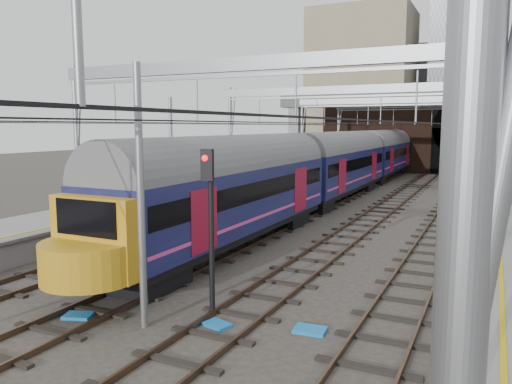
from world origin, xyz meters
The scene contains 12 objects.
ground centered at (0.00, 0.00, 0.00)m, with size 160.00×160.00×0.00m, color #38332D.
tracks centered at (0.00, 15.00, 0.02)m, with size 14.40×80.00×0.22m.
overhead_line centered at (0.00, 21.49, 6.57)m, with size 16.80×80.00×8.00m.
retaining_wall centered at (1.40, 51.93, 4.33)m, with size 28.00×2.75×9.00m.
overbridge centered at (0.00, 46.00, 7.27)m, with size 28.00×3.00×9.25m.
city_skyline centered at (2.73, 70.48, 17.09)m, with size 37.50×27.50×60.00m.
train_main centered at (-2.00, 36.09, 2.58)m, with size 2.94×68.04×5.02m.
train_second centered at (-6.00, 26.36, 2.37)m, with size 2.60×30.15×4.54m.
signal_near_centre centered at (1.22, 3.47, 3.02)m, with size 0.37×0.46×4.77m.
equip_cover_a centered at (1.76, 2.88, 0.04)m, with size 0.73×0.51×0.09m, color blue.
equip_cover_b centered at (-2.13, 1.73, 0.05)m, with size 0.77×0.54×0.09m, color blue.
equip_cover_c centered at (4.15, 3.62, 0.05)m, with size 0.84×0.59×0.10m, color blue.
Camera 1 is at (8.30, -8.32, 5.38)m, focal length 35.00 mm.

